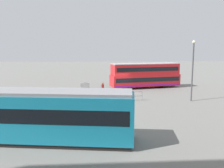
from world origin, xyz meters
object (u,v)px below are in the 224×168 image
object	(u,v)px
pedestrian_near_railing	(103,89)
street_lamp	(193,66)
info_sign	(85,88)
double_decker_bus	(145,75)
tram_yellow	(30,115)

from	to	relation	value
pedestrian_near_railing	street_lamp	xyz separation A→B (m)	(-10.13, 3.13, 2.98)
street_lamp	info_sign	bearing A→B (deg)	-4.28
pedestrian_near_railing	street_lamp	distance (m)	11.01
double_decker_bus	tram_yellow	bearing A→B (deg)	59.60
pedestrian_near_railing	info_sign	xyz separation A→B (m)	(2.12, 2.22, 0.47)
double_decker_bus	tram_yellow	xyz separation A→B (m)	(11.93, 20.33, -0.19)
double_decker_bus	tram_yellow	size ratio (longest dim) A/B	0.81
info_sign	double_decker_bus	bearing A→B (deg)	-135.81
pedestrian_near_railing	info_sign	bearing A→B (deg)	46.33
double_decker_bus	info_sign	xyz separation A→B (m)	(8.87, 8.62, -0.41)
double_decker_bus	street_lamp	xyz separation A→B (m)	(-3.38, 9.54, 2.10)
double_decker_bus	info_sign	bearing A→B (deg)	44.19
info_sign	street_lamp	distance (m)	12.53
double_decker_bus	street_lamp	distance (m)	10.33
tram_yellow	street_lamp	xyz separation A→B (m)	(-15.31, -10.80, 2.29)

